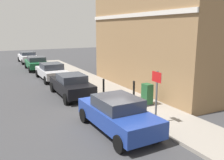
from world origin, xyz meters
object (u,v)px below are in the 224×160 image
object	(u,v)px
car_green	(36,63)
car_white	(28,57)
utility_cabinet	(147,95)
bollard_near_cabinet	(134,89)
street_sign	(157,90)
bollard_far_kerb	(104,86)
car_black	(71,85)
car_silver	(51,71)
car_blue	(117,114)

from	to	relation	value
car_green	car_white	xyz separation A→B (m)	(0.07, 5.85, 0.02)
car_white	utility_cabinet	xyz separation A→B (m)	(2.80, -20.95, -0.05)
car_green	bollard_near_cabinet	world-z (taller)	car_green
car_white	street_sign	distance (m)	23.31
car_white	bollard_far_kerb	size ratio (longest dim) A/B	3.96
bollard_far_kerb	car_black	bearing A→B (deg)	143.39
car_black	utility_cabinet	xyz separation A→B (m)	(2.87, -4.01, -0.05)
car_green	utility_cabinet	world-z (taller)	car_green
car_silver	utility_cabinet	size ratio (longest dim) A/B	3.67
car_silver	utility_cabinet	xyz separation A→B (m)	(2.72, -9.56, -0.04)
utility_cabinet	bollard_near_cabinet	world-z (taller)	utility_cabinet
car_silver	car_white	world-z (taller)	car_silver
car_white	bollard_far_kerb	xyz separation A→B (m)	(1.58, -18.16, -0.03)
car_green	street_sign	distance (m)	17.49
bollard_near_cabinet	street_sign	world-z (taller)	street_sign
car_black	bollard_far_kerb	bearing A→B (deg)	-125.86
car_silver	street_sign	world-z (taller)	street_sign
car_green	street_sign	size ratio (longest dim) A/B	1.77
utility_cabinet	bollard_far_kerb	bearing A→B (deg)	113.77
utility_cabinet	street_sign	world-z (taller)	street_sign
car_green	bollard_near_cabinet	distance (m)	13.97
car_white	car_black	bearing A→B (deg)	179.25
car_black	utility_cabinet	distance (m)	4.93
car_white	utility_cabinet	world-z (taller)	car_white
car_green	car_white	bearing A→B (deg)	0.78
car_black	bollard_near_cabinet	distance (m)	3.92
utility_cabinet	car_green	bearing A→B (deg)	100.77
bollard_near_cabinet	street_sign	xyz separation A→B (m)	(-1.32, -3.73, 0.96)
car_silver	street_sign	xyz separation A→B (m)	(1.50, -11.84, 0.94)
car_blue	bollard_far_kerb	bearing A→B (deg)	-20.62
car_black	street_sign	distance (m)	6.57
bollard_near_cabinet	bollard_far_kerb	xyz separation A→B (m)	(-1.33, 1.34, 0.00)
car_blue	car_black	xyz separation A→B (m)	(0.02, 5.91, -0.02)
car_black	car_green	distance (m)	11.09
car_blue	utility_cabinet	size ratio (longest dim) A/B	3.72
car_green	car_white	distance (m)	5.86
car_black	car_green	size ratio (longest dim) A/B	1.05
bollard_far_kerb	utility_cabinet	bearing A→B (deg)	-66.23
car_black	car_blue	bearing A→B (deg)	-179.41
car_white	bollard_far_kerb	world-z (taller)	car_white
bollard_far_kerb	street_sign	size ratio (longest dim) A/B	0.45
car_black	bollard_far_kerb	size ratio (longest dim) A/B	4.09
car_silver	car_green	xyz separation A→B (m)	(-0.16, 5.54, -0.00)
car_black	car_silver	distance (m)	5.55
car_silver	street_sign	size ratio (longest dim) A/B	1.84
bollard_far_kerb	car_green	bearing A→B (deg)	97.61
car_white	bollard_near_cabinet	bearing A→B (deg)	-172.06
car_blue	car_white	distance (m)	22.86
car_white	street_sign	world-z (taller)	street_sign
bollard_near_cabinet	street_sign	bearing A→B (deg)	-109.44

